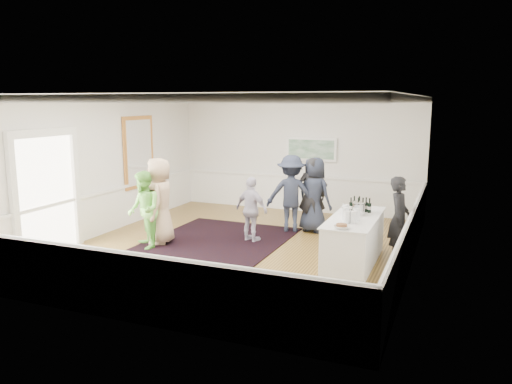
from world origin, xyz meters
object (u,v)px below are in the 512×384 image
at_px(guest_lilac, 252,210).
at_px(guest_dark_b, 312,195).
at_px(guest_navy, 314,195).
at_px(nut_bowl, 342,226).
at_px(bartender, 399,218).
at_px(guest_dark_a, 291,194).
at_px(serving_table, 354,240).
at_px(guest_green, 144,210).
at_px(guest_tan, 160,201).
at_px(ice_bucket, 359,209).

xyz_separation_m(guest_lilac, guest_dark_b, (1.00, 1.33, 0.17)).
distance_m(guest_navy, nut_bowl, 3.29).
relative_size(bartender, guest_dark_a, 0.90).
relative_size(guest_dark_a, nut_bowl, 6.66).
bearing_deg(bartender, serving_table, 130.28).
height_order(serving_table, guest_navy, guest_navy).
bearing_deg(nut_bowl, guest_green, 175.64).
distance_m(bartender, guest_dark_b, 2.58).
height_order(guest_green, guest_lilac, guest_green).
xyz_separation_m(bartender, nut_bowl, (-0.80, -1.58, 0.13)).
bearing_deg(guest_dark_b, guest_tan, 29.17).
bearing_deg(guest_dark_a, serving_table, 120.59).
xyz_separation_m(guest_lilac, ice_bucket, (2.45, -0.48, 0.31)).
distance_m(serving_table, bartender, 1.04).
distance_m(guest_lilac, guest_dark_b, 1.67).
relative_size(guest_dark_b, ice_bucket, 6.89).
xyz_separation_m(bartender, guest_lilac, (-3.17, 0.08, -0.10)).
relative_size(guest_tan, ice_bucket, 7.29).
relative_size(serving_table, guest_navy, 1.27).
bearing_deg(serving_table, nut_bowl, -92.55).
bearing_deg(guest_tan, serving_table, 67.05).
distance_m(guest_dark_a, nut_bowl, 3.37).
distance_m(guest_green, guest_navy, 4.00).
distance_m(guest_green, guest_dark_a, 3.50).
bearing_deg(guest_dark_a, guest_lilac, 50.43).
height_order(guest_navy, nut_bowl, guest_navy).
bearing_deg(guest_green, guest_dark_b, 86.88).
bearing_deg(guest_dark_b, ice_bucket, 119.57).
height_order(guest_dark_a, guest_dark_b, guest_dark_a).
height_order(serving_table, nut_bowl, nut_bowl).
bearing_deg(nut_bowl, guest_navy, 113.77).
height_order(guest_green, guest_dark_a, guest_dark_a).
bearing_deg(guest_navy, guest_lilac, 72.85).
relative_size(guest_green, nut_bowl, 5.99).
bearing_deg(guest_dark_a, guest_green, 30.71).
distance_m(serving_table, guest_green, 4.40).
bearing_deg(guest_navy, bartender, 166.69).
distance_m(guest_dark_a, guest_dark_b, 0.49).
height_order(serving_table, guest_green, guest_green).
relative_size(bartender, ice_bucket, 6.37).
distance_m(guest_tan, guest_navy, 3.63).
bearing_deg(ice_bucket, guest_tan, -174.50).
xyz_separation_m(guest_dark_b, guest_navy, (0.05, 0.03, 0.00)).
relative_size(guest_dark_b, guest_navy, 1.00).
xyz_separation_m(guest_dark_a, guest_dark_b, (0.46, 0.16, -0.03)).
xyz_separation_m(bartender, guest_tan, (-4.98, -0.81, 0.12)).
distance_m(bartender, guest_navy, 2.56).
distance_m(serving_table, guest_dark_b, 2.50).
bearing_deg(guest_lilac, bartender, -164.18).
height_order(serving_table, guest_tan, guest_tan).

